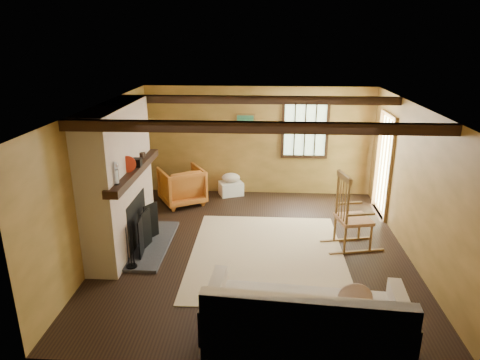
# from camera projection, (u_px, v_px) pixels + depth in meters

# --- Properties ---
(ground) EXTENTS (5.50, 5.50, 0.00)m
(ground) POSITION_uv_depth(u_px,v_px,m) (255.00, 248.00, 7.24)
(ground) COLOR black
(ground) RESTS_ON ground
(room_envelope) EXTENTS (5.02, 5.52, 2.44)m
(room_envelope) POSITION_uv_depth(u_px,v_px,m) (270.00, 151.00, 6.94)
(room_envelope) COLOR #AB803C
(room_envelope) RESTS_ON ground
(fireplace) EXTENTS (1.02, 2.30, 2.40)m
(fireplace) POSITION_uv_depth(u_px,v_px,m) (120.00, 185.00, 7.00)
(fireplace) COLOR #99563B
(fireplace) RESTS_ON ground
(rug) EXTENTS (2.50, 3.00, 0.01)m
(rug) POSITION_uv_depth(u_px,v_px,m) (267.00, 254.00, 7.04)
(rug) COLOR tan
(rug) RESTS_ON ground
(rocking_chair) EXTENTS (1.04, 0.69, 1.32)m
(rocking_chair) POSITION_uv_depth(u_px,v_px,m) (351.00, 217.00, 7.12)
(rocking_chair) COLOR tan
(rocking_chair) RESTS_ON ground
(sofa) EXTENTS (2.32, 1.18, 0.91)m
(sofa) POSITION_uv_depth(u_px,v_px,m) (305.00, 325.00, 4.82)
(sofa) COLOR beige
(sofa) RESTS_ON ground
(firewood_pile) EXTENTS (0.67, 0.12, 0.24)m
(firewood_pile) POSITION_uv_depth(u_px,v_px,m) (177.00, 191.00, 9.56)
(firewood_pile) COLOR brown
(firewood_pile) RESTS_ON ground
(laundry_basket) EXTENTS (0.60, 0.54, 0.30)m
(laundry_basket) POSITION_uv_depth(u_px,v_px,m) (231.00, 188.00, 9.63)
(laundry_basket) COLOR white
(laundry_basket) RESTS_ON ground
(basket_pillow) EXTENTS (0.51, 0.46, 0.21)m
(basket_pillow) POSITION_uv_depth(u_px,v_px,m) (231.00, 178.00, 9.55)
(basket_pillow) COLOR beige
(basket_pillow) RESTS_ON laundry_basket
(armchair) EXTENTS (1.16, 1.17, 0.79)m
(armchair) POSITION_uv_depth(u_px,v_px,m) (182.00, 186.00, 9.07)
(armchair) COLOR #BF6026
(armchair) RESTS_ON ground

